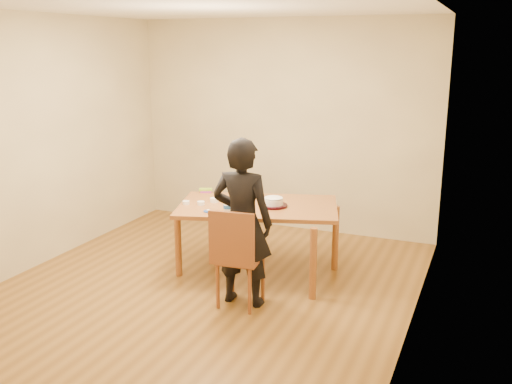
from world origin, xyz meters
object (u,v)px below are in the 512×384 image
at_px(dining_chair, 241,259).
at_px(person, 242,222).
at_px(dining_table, 258,207).
at_px(cake_plate, 273,205).
at_px(cake, 273,202).

xyz_separation_m(dining_chair, person, (0.00, 0.05, 0.34)).
bearing_deg(person, dining_table, -80.31).
bearing_deg(cake_plate, person, -91.74).
relative_size(cake_plate, person, 0.18).
distance_m(dining_chair, person, 0.34).
bearing_deg(dining_chair, person, 84.66).
xyz_separation_m(cake, person, (-0.02, -0.73, -0.02)).
height_order(dining_table, dining_chair, dining_table).
bearing_deg(cake, dining_table, -178.66).
height_order(dining_chair, cake, cake).
height_order(cake, person, person).
xyz_separation_m(dining_chair, cake, (0.02, 0.78, 0.35)).
bearing_deg(dining_table, person, -95.30).
xyz_separation_m(cake_plate, person, (-0.02, -0.73, 0.03)).
xyz_separation_m(dining_chair, cake_plate, (0.02, 0.78, 0.31)).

